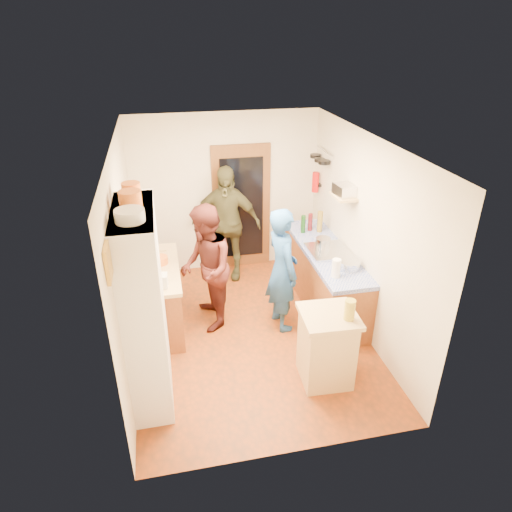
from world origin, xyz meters
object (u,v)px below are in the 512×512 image
object	(u,v)px
hutch_body	(144,308)
island_base	(326,349)
person_hob	(285,270)
person_left	(208,267)
person_back	(227,224)
right_counter_base	(324,279)

from	to	relation	value
hutch_body	island_base	size ratio (longest dim) A/B	2.56
person_hob	person_left	distance (m)	1.03
hutch_body	person_hob	size ratio (longest dim) A/B	1.27
person_left	hutch_body	bearing A→B (deg)	-34.90
person_left	person_back	size ratio (longest dim) A/B	0.93
island_base	person_left	distance (m)	1.91
person_hob	person_left	world-z (taller)	person_left
hutch_body	person_back	world-z (taller)	hutch_body
right_counter_base	person_hob	world-z (taller)	person_hob
hutch_body	person_left	world-z (taller)	hutch_body
island_base	person_back	bearing A→B (deg)	105.08
right_counter_base	person_back	size ratio (longest dim) A/B	1.17
hutch_body	person_left	xyz separation A→B (m)	(0.80, 1.18, -0.23)
right_counter_base	person_hob	size ratio (longest dim) A/B	1.27
person_hob	hutch_body	bearing A→B (deg)	107.17
island_base	person_back	distance (m)	2.83
person_hob	person_back	size ratio (longest dim) A/B	0.92
person_left	person_back	distance (m)	1.34
island_base	person_hob	distance (m)	1.24
right_counter_base	island_base	xyz separation A→B (m)	(-0.52, -1.56, 0.01)
hutch_body	person_back	size ratio (longest dim) A/B	1.17
right_counter_base	person_left	distance (m)	1.76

